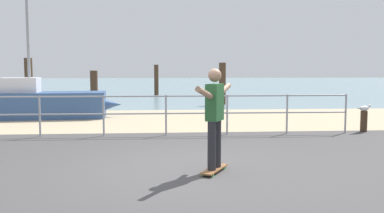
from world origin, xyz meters
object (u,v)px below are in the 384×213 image
(sailboat, at_px, (44,103))
(skateboard, at_px, (214,169))
(skateboarder, at_px, (215,112))
(bollard_short, at_px, (364,122))
(seagull, at_px, (365,108))

(sailboat, xyz_separation_m, skateboard, (4.84, -7.95, -0.45))
(skateboarder, relative_size, bollard_short, 2.84)
(skateboard, distance_m, skateboarder, 0.95)
(skateboard, bearing_deg, bollard_short, 42.01)
(skateboarder, bearing_deg, sailboat, 121.33)
(skateboard, relative_size, bollard_short, 1.38)
(skateboard, distance_m, bollard_short, 6.16)
(sailboat, xyz_separation_m, skateboarder, (4.84, -7.95, 0.50))
(seagull, bearing_deg, bollard_short, -158.47)
(skateboard, relative_size, seagull, 1.70)
(skateboard, relative_size, skateboarder, 0.49)
(sailboat, relative_size, seagull, 10.68)
(skateboarder, relative_size, seagull, 3.51)
(skateboard, bearing_deg, sailboat, 121.33)
(sailboat, distance_m, skateboarder, 9.32)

